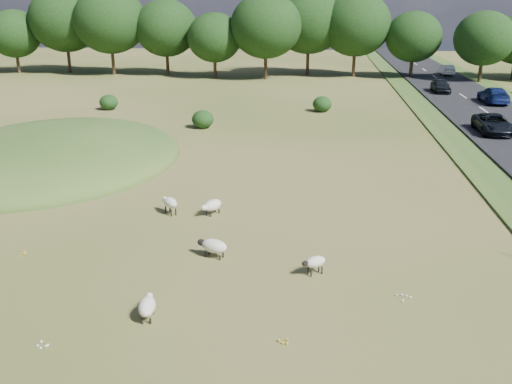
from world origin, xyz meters
TOP-DOWN VIEW (x-y plane):
  - ground at (0.00, 20.00)m, footprint 160.00×160.00m
  - mound at (-12.00, 12.00)m, footprint 16.00×20.00m
  - road at (20.00, 30.00)m, footprint 8.00×150.00m
  - treeline at (-1.06, 55.44)m, footprint 96.28×14.66m
  - shrubs at (-4.43, 27.57)m, footprint 21.70×9.92m
  - sheep_0 at (4.91, -2.48)m, footprint 1.01×0.85m
  - sheep_1 at (0.87, -1.37)m, footprint 1.39×0.93m
  - sheep_2 at (-0.05, 3.35)m, footprint 1.04×1.29m
  - sheep_3 at (-0.42, -6.19)m, footprint 0.70×1.29m
  - sheep_4 at (-2.07, 3.19)m, footprint 1.07×1.10m
  - car_0 at (18.10, 42.41)m, footprint 1.70×4.23m
  - car_1 at (21.90, 58.09)m, footprint 1.43×4.11m
  - car_3 at (18.10, 22.19)m, footprint 2.30×4.99m
  - car_4 at (21.90, 35.98)m, footprint 2.12×5.21m
  - car_5 at (21.90, 89.41)m, footprint 1.93×4.75m

SIDE VIEW (x-z plane):
  - ground at x=0.00m, z-range 0.00..0.00m
  - mound at x=-12.00m, z-range -2.00..2.00m
  - road at x=20.00m, z-range 0.00..0.25m
  - sheep_3 at x=-0.42m, z-range 0.09..0.82m
  - sheep_2 at x=-0.05m, z-range 0.10..0.84m
  - sheep_1 at x=0.87m, z-range 0.10..0.87m
  - sheep_0 at x=4.91m, z-range 0.14..0.88m
  - sheep_4 at x=-2.07m, z-range 0.17..1.01m
  - shrubs at x=-4.43m, z-range -0.01..1.44m
  - car_1 at x=21.90m, z-range 0.25..1.60m
  - car_5 at x=21.90m, z-range 0.25..1.63m
  - car_3 at x=18.10m, z-range 0.25..1.64m
  - car_0 at x=18.10m, z-range 0.25..1.69m
  - car_4 at x=21.90m, z-range 0.25..1.76m
  - treeline at x=-1.06m, z-range 0.72..12.41m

